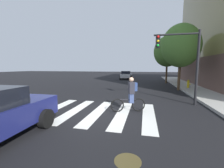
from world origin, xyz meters
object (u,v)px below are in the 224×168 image
object	(u,v)px
fire_hydrant	(188,84)
street_tree_mid	(167,52)
traffic_light_near	(182,55)
manhole_cover	(128,161)
street_tree_near	(181,46)
sedan_mid	(126,75)
cyclist	(131,95)

from	to	relation	value
fire_hydrant	street_tree_mid	distance (m)	6.59
traffic_light_near	street_tree_mid	size ratio (longest dim) A/B	0.67
manhole_cover	street_tree_near	xyz separation A→B (m)	(3.44, 11.34, 4.09)
sedan_mid	street_tree_near	xyz separation A→B (m)	(6.43, -11.34, 3.34)
cyclist	street_tree_near	distance (m)	9.08
manhole_cover	cyclist	world-z (taller)	cyclist
traffic_light_near	fire_hydrant	xyz separation A→B (m)	(2.15, 6.36, -2.33)
sedan_mid	fire_hydrant	distance (m)	12.91
manhole_cover	sedan_mid	bearing A→B (deg)	97.52
sedan_mid	street_tree_near	world-z (taller)	street_tree_near
sedan_mid	traffic_light_near	bearing A→B (deg)	-72.45
fire_hydrant	street_tree_near	bearing A→B (deg)	-142.01
street_tree_near	fire_hydrant	bearing A→B (deg)	37.99
cyclist	fire_hydrant	bearing A→B (deg)	60.29
manhole_cover	fire_hydrant	distance (m)	12.97
cyclist	traffic_light_near	world-z (taller)	traffic_light_near
fire_hydrant	cyclist	bearing A→B (deg)	-119.71
street_tree_mid	manhole_cover	bearing A→B (deg)	-100.23
manhole_cover	street_tree_near	size ratio (longest dim) A/B	0.11
manhole_cover	traffic_light_near	size ratio (longest dim) A/B	0.15
street_tree_near	street_tree_mid	size ratio (longest dim) A/B	0.97
sedan_mid	cyclist	world-z (taller)	cyclist
fire_hydrant	traffic_light_near	bearing A→B (deg)	-108.66
cyclist	traffic_light_near	distance (m)	3.93
cyclist	street_tree_near	world-z (taller)	street_tree_near
manhole_cover	cyclist	bearing A→B (deg)	94.86
street_tree_mid	fire_hydrant	bearing A→B (deg)	-75.81
manhole_cover	traffic_light_near	world-z (taller)	traffic_light_near
sedan_mid	manhole_cover	bearing A→B (deg)	-82.48
street_tree_near	sedan_mid	bearing A→B (deg)	119.55
street_tree_near	cyclist	bearing A→B (deg)	-116.29
street_tree_mid	street_tree_near	bearing A→B (deg)	-87.32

